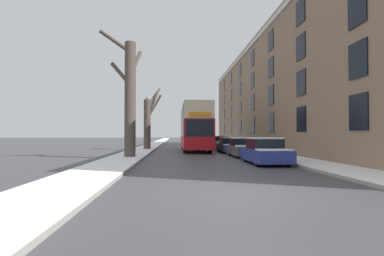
{
  "coord_description": "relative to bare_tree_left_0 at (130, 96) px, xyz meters",
  "views": [
    {
      "loc": [
        -2.05,
        -8.28,
        1.63
      ],
      "look_at": [
        -0.6,
        16.18,
        2.17
      ],
      "focal_mm": 28.0,
      "sensor_mm": 36.0,
      "label": 1
    }
  ],
  "objects": [
    {
      "name": "double_decker_bus",
      "position": [
        5.09,
        9.82,
        -1.65
      ],
      "size": [
        2.62,
        11.31,
        4.5
      ],
      "color": "red",
      "rests_on": "ground"
    },
    {
      "name": "parked_car_0",
      "position": [
        8.04,
        -3.94,
        -3.52
      ],
      "size": [
        1.84,
        4.17,
        1.47
      ],
      "color": "navy",
      "rests_on": "ground"
    },
    {
      "name": "pedestrian_left_sidewalk",
      "position": [
        -0.36,
        2.6,
        -3.19
      ],
      "size": [
        0.4,
        0.4,
        1.84
      ],
      "rotation": [
        0.0,
        0.0,
        2.1
      ],
      "color": "#4C4742",
      "rests_on": "ground"
    },
    {
      "name": "terrace_facade_right",
      "position": [
        16.02,
        11.68,
        1.87
      ],
      "size": [
        9.1,
        49.47,
        12.13
      ],
      "color": "#8C7056",
      "rests_on": "ground"
    },
    {
      "name": "parked_car_3",
      "position": [
        8.04,
        12.5,
        -3.51
      ],
      "size": [
        1.78,
        4.56,
        1.5
      ],
      "color": "#9EA3AD",
      "rests_on": "ground"
    },
    {
      "name": "sidewalk_left",
      "position": [
        -0.21,
        41.0,
        -4.12
      ],
      "size": [
        2.42,
        130.0,
        0.16
      ],
      "color": "gray",
      "rests_on": "ground"
    },
    {
      "name": "ground_plane",
      "position": [
        5.06,
        -12.0,
        -4.2
      ],
      "size": [
        320.0,
        320.0,
        0.0
      ],
      "primitive_type": "plane",
      "color": "#424247"
    },
    {
      "name": "bare_tree_left_0",
      "position": [
        0.0,
        0.0,
        0.0
      ],
      "size": [
        2.65,
        2.3,
        8.48
      ],
      "color": "#4C4238",
      "rests_on": "ground"
    },
    {
      "name": "bare_tree_left_1",
      "position": [
        0.26,
        11.34,
        -1.09
      ],
      "size": [
        1.89,
        2.08,
        6.7
      ],
      "color": "#4C4238",
      "rests_on": "ground"
    },
    {
      "name": "sidewalk_right",
      "position": [
        10.32,
        41.0,
        -4.12
      ],
      "size": [
        2.42,
        130.0,
        0.16
      ],
      "color": "gray",
      "rests_on": "ground"
    },
    {
      "name": "parked_car_2",
      "position": [
        8.04,
        6.67,
        -3.55
      ],
      "size": [
        1.83,
        4.33,
        1.41
      ],
      "color": "navy",
      "rests_on": "ground"
    },
    {
      "name": "parked_car_1",
      "position": [
        8.04,
        1.45,
        -3.54
      ],
      "size": [
        1.72,
        4.28,
        1.43
      ],
      "color": "#474C56",
      "rests_on": "ground"
    }
  ]
}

